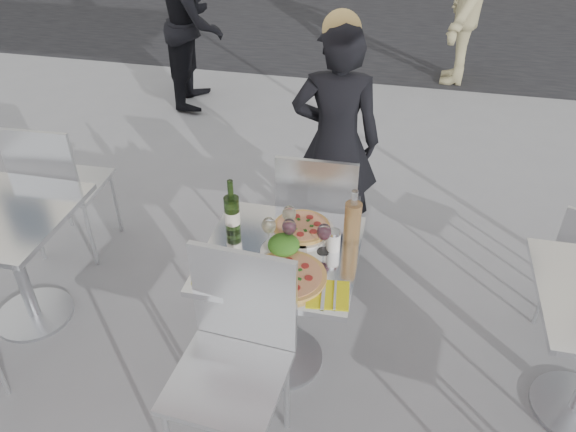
% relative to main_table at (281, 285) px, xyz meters
% --- Properties ---
extents(ground, '(80.00, 80.00, 0.00)m').
position_rel_main_table_xyz_m(ground, '(0.00, 0.00, -0.54)').
color(ground, slate).
extents(street_asphalt, '(24.00, 5.00, 0.00)m').
position_rel_main_table_xyz_m(street_asphalt, '(0.00, 6.50, -0.54)').
color(street_asphalt, black).
rests_on(street_asphalt, ground).
extents(main_table, '(0.72, 0.72, 0.75)m').
position_rel_main_table_xyz_m(main_table, '(0.00, 0.00, 0.00)').
color(main_table, '#B7BABF').
rests_on(main_table, ground).
extents(side_table_left, '(0.72, 0.72, 0.75)m').
position_rel_main_table_xyz_m(side_table_left, '(-1.50, 0.00, 0.00)').
color(side_table_left, '#B7BABF').
rests_on(side_table_left, ground).
extents(chair_far, '(0.45, 0.46, 0.97)m').
position_rel_main_table_xyz_m(chair_far, '(0.07, 0.62, 0.03)').
color(chair_far, silver).
rests_on(chair_far, ground).
extents(chair_near, '(0.50, 0.51, 1.01)m').
position_rel_main_table_xyz_m(chair_near, '(-0.09, -0.48, 0.06)').
color(chair_near, silver).
rests_on(chair_near, ground).
extents(side_chair_lfar, '(0.46, 0.48, 0.98)m').
position_rel_main_table_xyz_m(side_chair_lfar, '(-1.56, 0.59, 0.04)').
color(side_chair_lfar, silver).
rests_on(side_chair_lfar, ground).
extents(woman_diner, '(0.59, 0.42, 1.52)m').
position_rel_main_table_xyz_m(woman_diner, '(0.09, 1.11, 0.22)').
color(woman_diner, black).
rests_on(woman_diner, ground).
extents(pedestrian_a, '(0.70, 0.85, 1.60)m').
position_rel_main_table_xyz_m(pedestrian_a, '(-1.59, 3.17, 0.26)').
color(pedestrian_a, black).
rests_on(pedestrian_a, ground).
extents(pizza_near, '(0.35, 0.35, 0.02)m').
position_rel_main_table_xyz_m(pizza_near, '(0.07, -0.17, 0.22)').
color(pizza_near, tan).
rests_on(pizza_near, main_table).
extents(pizza_far, '(0.32, 0.32, 0.03)m').
position_rel_main_table_xyz_m(pizza_far, '(0.06, 0.18, 0.23)').
color(pizza_far, white).
rests_on(pizza_far, main_table).
extents(salad_plate, '(0.22, 0.22, 0.09)m').
position_rel_main_table_xyz_m(salad_plate, '(0.01, -0.00, 0.25)').
color(salad_plate, white).
rests_on(salad_plate, main_table).
extents(wine_bottle, '(0.07, 0.07, 0.29)m').
position_rel_main_table_xyz_m(wine_bottle, '(-0.26, 0.10, 0.32)').
color(wine_bottle, '#345620').
rests_on(wine_bottle, main_table).
extents(carafe, '(0.08, 0.08, 0.29)m').
position_rel_main_table_xyz_m(carafe, '(0.31, 0.14, 0.33)').
color(carafe, tan).
rests_on(carafe, main_table).
extents(sugar_shaker, '(0.06, 0.06, 0.11)m').
position_rel_main_table_xyz_m(sugar_shaker, '(0.24, 0.07, 0.26)').
color(sugar_shaker, white).
rests_on(sugar_shaker, main_table).
extents(wineglass_white_a, '(0.07, 0.07, 0.16)m').
position_rel_main_table_xyz_m(wineglass_white_a, '(-0.07, 0.04, 0.32)').
color(wineglass_white_a, white).
rests_on(wineglass_white_a, main_table).
extents(wineglass_white_b, '(0.07, 0.07, 0.16)m').
position_rel_main_table_xyz_m(wineglass_white_b, '(0.01, 0.15, 0.32)').
color(wineglass_white_b, white).
rests_on(wineglass_white_b, main_table).
extents(wineglass_red_a, '(0.07, 0.07, 0.16)m').
position_rel_main_table_xyz_m(wineglass_red_a, '(0.03, 0.05, 0.32)').
color(wineglass_red_a, white).
rests_on(wineglass_red_a, main_table).
extents(wineglass_red_b, '(0.07, 0.07, 0.16)m').
position_rel_main_table_xyz_m(wineglass_red_b, '(0.19, 0.04, 0.32)').
color(wineglass_red_b, white).
rests_on(wineglass_red_b, main_table).
extents(napkin_left, '(0.22, 0.22, 0.01)m').
position_rel_main_table_xyz_m(napkin_left, '(-0.27, -0.20, 0.21)').
color(napkin_left, yellow).
rests_on(napkin_left, main_table).
extents(napkin_right, '(0.20, 0.20, 0.01)m').
position_rel_main_table_xyz_m(napkin_right, '(0.26, -0.24, 0.21)').
color(napkin_right, yellow).
rests_on(napkin_right, main_table).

